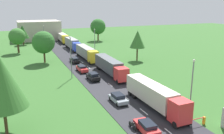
# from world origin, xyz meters

# --- Properties ---
(road) EXTENTS (10.00, 140.00, 0.06)m
(road) POSITION_xyz_m (0.00, 24.50, 0.03)
(road) COLOR #2B2B30
(road) RESTS_ON ground
(lane_marking_centre) EXTENTS (0.16, 123.12, 0.01)m
(lane_marking_centre) POSITION_xyz_m (0.00, 22.05, 0.07)
(lane_marking_centre) COLOR white
(lane_marking_centre) RESTS_ON road
(truck_lead) EXTENTS (2.72, 14.09, 3.60)m
(truck_lead) POSITION_xyz_m (2.17, 12.26, 2.16)
(truck_lead) COLOR red
(truck_lead) RESTS_ON road
(truck_second) EXTENTS (2.68, 14.72, 3.58)m
(truck_second) POSITION_xyz_m (2.65, 31.50, 2.12)
(truck_second) COLOR red
(truck_second) RESTS_ON road
(truck_third) EXTENTS (2.54, 14.37, 3.55)m
(truck_third) POSITION_xyz_m (2.18, 48.37, 2.13)
(truck_third) COLOR yellow
(truck_third) RESTS_ON road
(truck_fourth) EXTENTS (2.65, 13.47, 3.70)m
(truck_fourth) POSITION_xyz_m (2.20, 65.75, 2.16)
(truck_fourth) COLOR blue
(truck_fourth) RESTS_ON road
(truck_fifth) EXTENTS (2.54, 12.31, 3.49)m
(truck_fifth) POSITION_xyz_m (2.24, 82.67, 2.09)
(truck_fifth) COLOR yellow
(truck_fifth) RESTS_ON road
(car_lead) EXTENTS (2.00, 4.22, 1.44)m
(car_lead) POSITION_xyz_m (-2.67, 6.29, 0.82)
(car_lead) COLOR red
(car_lead) RESTS_ON road
(car_second) EXTENTS (2.00, 4.01, 1.45)m
(car_second) POSITION_xyz_m (-2.14, 16.20, 0.82)
(car_second) COLOR #8C939E
(car_second) RESTS_ON road
(car_third) EXTENTS (1.99, 4.08, 1.61)m
(car_third) POSITION_xyz_m (-2.17, 29.15, 0.89)
(car_third) COLOR black
(car_third) RESTS_ON road
(car_fourth) EXTENTS (1.91, 4.60, 1.45)m
(car_fourth) POSITION_xyz_m (-2.57, 36.43, 0.83)
(car_fourth) COLOR red
(car_fourth) RESTS_ON road
(car_fifth) EXTENTS (1.92, 4.53, 1.47)m
(car_fifth) POSITION_xyz_m (-2.03, 45.65, 0.83)
(car_fifth) COLOR black
(car_fifth) RESTS_ON road
(motorcycle_courier) EXTENTS (0.28, 1.94, 0.91)m
(motorcycle_courier) POSITION_xyz_m (-3.82, 7.86, 0.54)
(motorcycle_courier) COLOR black
(motorcycle_courier) RESTS_ON road
(barrier_gate) EXTENTS (4.64, 0.28, 1.05)m
(barrier_gate) POSITION_xyz_m (4.80, 5.29, 0.69)
(barrier_gate) COLOR orange
(barrier_gate) RESTS_ON ground
(lamppost_lead) EXTENTS (0.36, 0.36, 8.16)m
(lamppost_lead) POSITION_xyz_m (6.16, 8.83, 4.56)
(lamppost_lead) COLOR slate
(lamppost_lead) RESTS_ON ground
(lamppost_second) EXTENTS (0.36, 0.36, 9.04)m
(lamppost_second) POSITION_xyz_m (-6.00, 32.30, 5.01)
(lamppost_second) COLOR slate
(lamppost_second) RESTS_ON ground
(lamppost_third) EXTENTS (0.36, 0.36, 8.34)m
(lamppost_third) POSITION_xyz_m (6.10, 52.55, 4.65)
(lamppost_third) COLOR slate
(lamppost_third) RESTS_ON ground
(lamppost_fourth) EXTENTS (0.36, 0.36, 8.03)m
(lamppost_fourth) POSITION_xyz_m (-6.32, 74.14, 4.49)
(lamppost_fourth) COLOR slate
(lamppost_fourth) RESTS_ON ground
(tree_oak) EXTENTS (4.36, 4.36, 8.49)m
(tree_oak) POSITION_xyz_m (15.18, 41.91, 6.06)
(tree_oak) COLOR #513823
(tree_oak) RESTS_ON ground
(tree_birch) EXTENTS (6.06, 6.06, 8.62)m
(tree_birch) POSITION_xyz_m (-9.51, 49.40, 5.58)
(tree_birch) COLOR #513823
(tree_birch) RESTS_ON ground
(tree_maple) EXTENTS (4.57, 4.57, 7.74)m
(tree_maple) POSITION_xyz_m (-13.33, 82.38, 5.20)
(tree_maple) COLOR #513823
(tree_maple) RESTS_ON ground
(tree_elm) EXTENTS (6.03, 6.03, 10.26)m
(tree_elm) POSITION_xyz_m (-18.83, 12.74, 6.93)
(tree_elm) COLOR #513823
(tree_elm) RESTS_ON ground
(tree_ash) EXTENTS (6.65, 6.65, 9.44)m
(tree_ash) POSITION_xyz_m (17.64, 82.39, 6.09)
(tree_ash) COLOR #513823
(tree_ash) RESTS_ON ground
(tree_lime) EXTENTS (5.31, 5.31, 8.11)m
(tree_lime) POSITION_xyz_m (-15.70, 66.40, 5.42)
(tree_lime) COLOR #513823
(tree_lime) RESTS_ON ground
(distant_building) EXTENTS (17.84, 13.23, 8.34)m
(distant_building) POSITION_xyz_m (-5.85, 95.46, 4.17)
(distant_building) COLOR #B2A899
(distant_building) RESTS_ON ground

